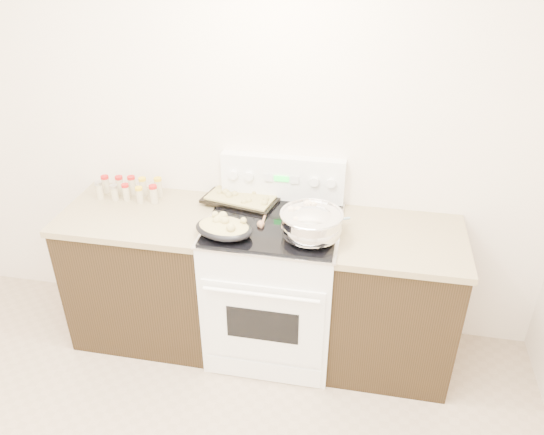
# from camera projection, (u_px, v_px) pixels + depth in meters

# --- Properties ---
(room_shell) EXTENTS (4.10, 3.60, 2.75)m
(room_shell) POSITION_uv_depth(u_px,v_px,m) (64.00, 230.00, 1.53)
(room_shell) COLOR white
(room_shell) RESTS_ON ground
(counter_left) EXTENTS (0.93, 0.67, 0.92)m
(counter_left) POSITION_uv_depth(u_px,v_px,m) (149.00, 272.00, 3.45)
(counter_left) COLOR black
(counter_left) RESTS_ON ground
(counter_right) EXTENTS (0.73, 0.67, 0.92)m
(counter_right) POSITION_uv_depth(u_px,v_px,m) (393.00, 301.00, 3.19)
(counter_right) COLOR black
(counter_right) RESTS_ON ground
(kitchen_range) EXTENTS (0.78, 0.73, 1.22)m
(kitchen_range) POSITION_uv_depth(u_px,v_px,m) (274.00, 284.00, 3.29)
(kitchen_range) COLOR white
(kitchen_range) RESTS_ON ground
(mixing_bowl) EXTENTS (0.44, 0.44, 0.20)m
(mixing_bowl) POSITION_uv_depth(u_px,v_px,m) (311.00, 225.00, 2.88)
(mixing_bowl) COLOR silver
(mixing_bowl) RESTS_ON kitchen_range
(roasting_pan) EXTENTS (0.37, 0.29, 0.12)m
(roasting_pan) POSITION_uv_depth(u_px,v_px,m) (224.00, 227.00, 2.91)
(roasting_pan) COLOR black
(roasting_pan) RESTS_ON kitchen_range
(baking_sheet) EXTENTS (0.51, 0.40, 0.06)m
(baking_sheet) POSITION_uv_depth(u_px,v_px,m) (243.00, 197.00, 3.29)
(baking_sheet) COLOR black
(baking_sheet) RESTS_ON kitchen_range
(wooden_spoon) EXTENTS (0.04, 0.27, 0.04)m
(wooden_spoon) POSITION_uv_depth(u_px,v_px,m) (262.00, 221.00, 3.05)
(wooden_spoon) COLOR #A7744C
(wooden_spoon) RESTS_ON kitchen_range
(blue_ladle) EXTENTS (0.21, 0.21, 0.09)m
(blue_ladle) POSITION_uv_depth(u_px,v_px,m) (320.00, 228.00, 2.94)
(blue_ladle) COLOR #7DA5BB
(blue_ladle) RESTS_ON kitchen_range
(spice_jars) EXTENTS (0.41, 0.15, 0.13)m
(spice_jars) POSITION_uv_depth(u_px,v_px,m) (130.00, 189.00, 3.34)
(spice_jars) COLOR #BFB28C
(spice_jars) RESTS_ON counter_left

